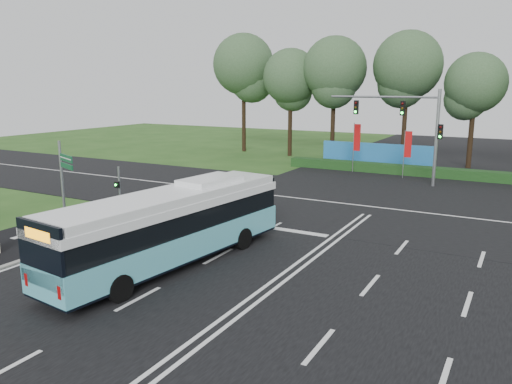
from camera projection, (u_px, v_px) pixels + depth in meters
ground at (288, 271)px, 19.75m from camera, size 120.00×120.00×0.00m
road_main at (288, 270)px, 19.74m from camera, size 20.00×120.00×0.04m
road_cross at (373, 207)px, 30.03m from camera, size 120.00×14.00×0.05m
bike_path at (16, 243)px, 23.06m from camera, size 5.00×18.00×0.06m
kerb_strip at (51, 251)px, 21.93m from camera, size 0.25×18.00×0.12m
city_bus at (172, 226)px, 20.01m from camera, size 3.72×11.67×3.29m
pedestrian_signal at (119, 192)px, 26.65m from camera, size 0.24×0.40×2.98m
street_sign at (64, 175)px, 25.02m from camera, size 1.64×0.73×4.49m
banner_flag_left at (356, 140)px, 41.81m from camera, size 0.62×0.12×4.18m
banner_flag_mid at (407, 147)px, 38.99m from camera, size 0.56×0.17×3.84m
traffic_light_gantry at (412, 121)px, 36.26m from camera, size 8.41×0.28×7.00m
hedge at (416, 171)px, 40.66m from camera, size 22.00×1.20×0.80m
blue_hoarding at (377, 156)px, 44.55m from camera, size 10.00×0.30×2.20m
eucalyptus_row at (425, 70)px, 44.64m from camera, size 47.10×8.53×12.86m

